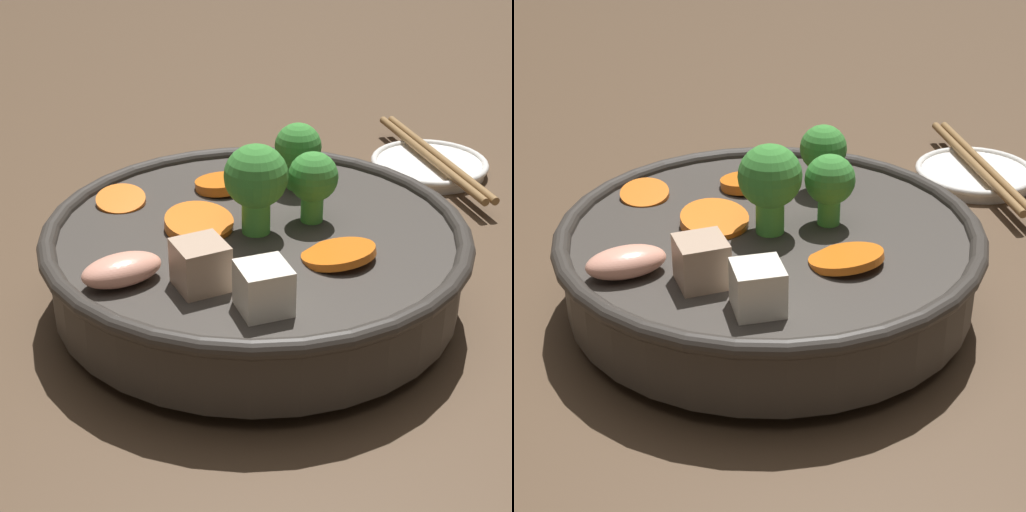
# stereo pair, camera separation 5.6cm
# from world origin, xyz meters

# --- Properties ---
(ground_plane) EXTENTS (3.00, 3.00, 0.00)m
(ground_plane) POSITION_xyz_m (0.00, 0.00, 0.00)
(ground_plane) COLOR #4C3826
(stirfry_bowl) EXTENTS (0.28, 0.28, 0.12)m
(stirfry_bowl) POSITION_xyz_m (-0.00, -0.00, 0.04)
(stirfry_bowl) COLOR #38332D
(stirfry_bowl) RESTS_ON ground_plane
(side_saucer) EXTENTS (0.11, 0.11, 0.01)m
(side_saucer) POSITION_xyz_m (0.00, 0.28, 0.01)
(side_saucer) COLOR white
(side_saucer) RESTS_ON ground_plane
(chopsticks_pair) EXTENTS (0.17, 0.14, 0.01)m
(chopsticks_pair) POSITION_xyz_m (0.00, 0.28, 0.02)
(chopsticks_pair) COLOR olive
(chopsticks_pair) RESTS_ON side_saucer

